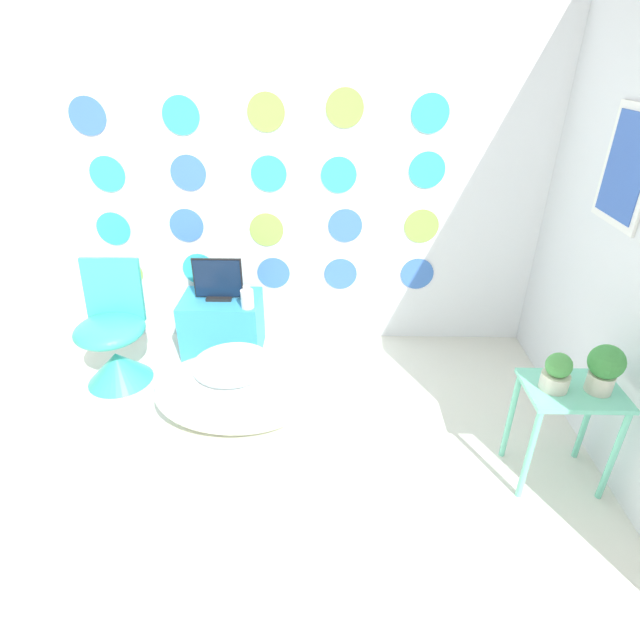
# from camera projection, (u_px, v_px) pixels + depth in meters

# --- Properties ---
(ground_plane) EXTENTS (12.00, 12.00, 0.00)m
(ground_plane) POSITION_uv_depth(u_px,v_px,m) (229.00, 543.00, 2.40)
(ground_plane) COLOR silver
(wall_back_dotted) EXTENTS (4.99, 0.05, 2.60)m
(wall_back_dotted) POSITION_uv_depth(u_px,v_px,m) (264.00, 174.00, 3.50)
(wall_back_dotted) COLOR white
(wall_back_dotted) RESTS_ON ground_plane
(wall_right) EXTENTS (0.06, 2.96, 2.60)m
(wall_right) POSITION_uv_depth(u_px,v_px,m) (629.00, 220.00, 2.58)
(wall_right) COLOR silver
(wall_right) RESTS_ON ground_plane
(rug) EXTENTS (0.95, 0.90, 0.01)m
(rug) POSITION_uv_depth(u_px,v_px,m) (237.00, 438.00, 3.03)
(rug) COLOR silver
(rug) RESTS_ON ground_plane
(bathtub) EXTENTS (0.99, 0.58, 0.46)m
(bathtub) POSITION_uv_depth(u_px,v_px,m) (235.00, 392.00, 3.05)
(bathtub) COLOR white
(bathtub) RESTS_ON ground_plane
(chair) EXTENTS (0.47, 0.47, 0.85)m
(chair) POSITION_uv_depth(u_px,v_px,m) (114.00, 346.00, 3.44)
(chair) COLOR #38B2A3
(chair) RESTS_ON ground_plane
(tv_cabinet) EXTENTS (0.58, 0.42, 0.45)m
(tv_cabinet) POSITION_uv_depth(u_px,v_px,m) (223.00, 325.00, 3.80)
(tv_cabinet) COLOR #389ED6
(tv_cabinet) RESTS_ON ground_plane
(tv) EXTENTS (0.36, 0.12, 0.31)m
(tv) POSITION_uv_depth(u_px,v_px,m) (218.00, 281.00, 3.62)
(tv) COLOR black
(tv) RESTS_ON tv_cabinet
(vase) EXTENTS (0.09, 0.09, 0.17)m
(vase) POSITION_uv_depth(u_px,v_px,m) (247.00, 298.00, 3.53)
(vase) COLOR white
(vase) RESTS_ON tv_cabinet
(side_table) EXTENTS (0.47, 0.35, 0.60)m
(side_table) POSITION_uv_depth(u_px,v_px,m) (568.00, 408.00, 2.55)
(side_table) COLOR #72D8B7
(side_table) RESTS_ON ground_plane
(potted_plant_left) EXTENTS (0.14, 0.14, 0.20)m
(potted_plant_left) POSITION_uv_depth(u_px,v_px,m) (557.00, 373.00, 2.44)
(potted_plant_left) COLOR beige
(potted_plant_left) RESTS_ON side_table
(potted_plant_right) EXTENTS (0.17, 0.17, 0.26)m
(potted_plant_right) POSITION_uv_depth(u_px,v_px,m) (605.00, 367.00, 2.40)
(potted_plant_right) COLOR beige
(potted_plant_right) RESTS_ON side_table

